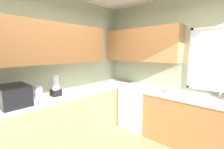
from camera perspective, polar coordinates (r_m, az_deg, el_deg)
room_shell at (r=2.57m, az=-1.66°, el=13.32°), size 3.55×3.74×2.77m
counter_run_left at (r=3.01m, az=-18.64°, el=-15.54°), size 0.65×3.35×0.91m
counter_run_back at (r=3.15m, az=24.84°, el=-14.86°), size 2.64×0.65×0.91m
dishwasher at (r=3.50m, az=9.34°, el=-12.10°), size 0.60×0.60×0.86m
microwave at (r=2.59m, az=-32.89°, el=-6.56°), size 0.48×0.36×0.29m
kettle at (r=2.67m, az=-25.72°, el=-6.20°), size 0.11×0.11×0.23m
sink_assembly at (r=2.90m, az=34.90°, el=-7.94°), size 0.63×0.40×0.19m
bowl at (r=3.06m, az=21.35°, el=-5.48°), size 0.22×0.22×0.09m
blender_appliance at (r=2.80m, az=-20.34°, el=-4.28°), size 0.15×0.15×0.36m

